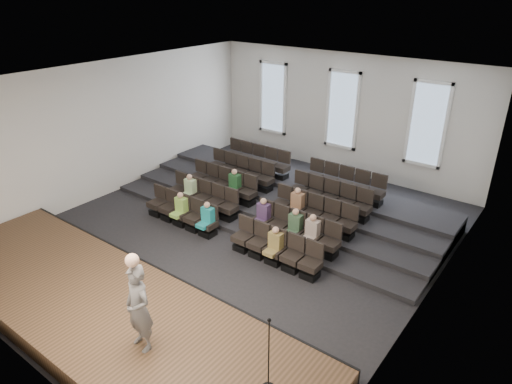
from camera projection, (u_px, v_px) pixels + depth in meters
ground at (237, 235)px, 14.90m from camera, size 14.00×14.00×0.00m
ceiling at (234, 80)px, 12.79m from camera, size 12.00×14.00×0.02m
wall_back at (343, 114)px, 18.92m from camera, size 12.00×0.04×5.00m
wall_front at (3, 269)px, 8.77m from camera, size 12.00×0.04×5.00m
wall_left at (112, 128)px, 17.14m from camera, size 0.04×14.00×5.00m
wall_right at (436, 220)px, 10.55m from camera, size 0.04×14.00×5.00m
stage at (104, 310)px, 11.10m from camera, size 11.80×3.60×0.50m
stage_lip at (159, 276)px, 12.38m from camera, size 11.80×0.06×0.52m
risers at (290, 196)px, 17.11m from camera, size 11.80×4.80×0.60m
seating_rows at (265, 199)px, 15.72m from camera, size 6.80×4.70×1.67m
windows at (342, 110)px, 18.79m from camera, size 8.44×0.10×3.24m
audience at (248, 210)px, 14.68m from camera, size 5.45×2.64×1.10m
speaker at (139, 309)px, 9.25m from camera, size 0.77×0.55×1.98m
mic_stand at (268, 369)px, 8.44m from camera, size 0.28×0.28×1.69m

